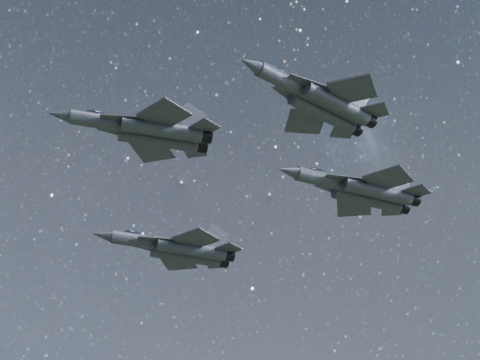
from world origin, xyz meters
name	(u,v)px	position (x,y,z in m)	size (l,w,h in m)	color
jet_lead	(147,130)	(-10.67, -7.08, 155.57)	(16.34, 11.59, 4.15)	#333640
jet_left	(177,249)	(-1.56, 17.20, 155.09)	(18.98, 13.45, 4.82)	#333640
jet_right	(320,101)	(3.61, -16.03, 156.12)	(16.14, 10.76, 4.09)	#333640
jet_slot	(361,190)	(13.62, -4.17, 154.79)	(17.60, 12.33, 4.44)	#333640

